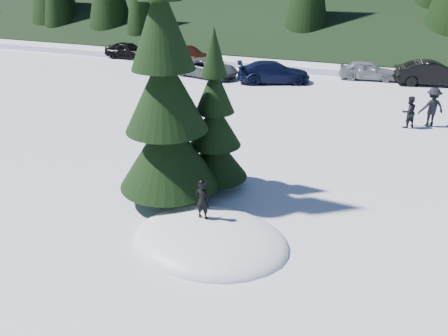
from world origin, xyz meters
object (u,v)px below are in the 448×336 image
at_px(child_skier, 202,200).
at_px(car_1, 187,56).
at_px(adult_2, 432,107).
at_px(car_3, 273,72).
at_px(car_2, 207,68).
at_px(spruce_short, 215,129).
at_px(car_4, 367,70).
at_px(car_5, 433,73).
at_px(spruce_tall, 166,101).
at_px(car_0, 128,50).
at_px(adult_0, 409,112).

distance_m(child_skier, car_1, 24.06).
distance_m(adult_2, car_3, 10.97).
relative_size(car_2, car_3, 0.95).
bearing_deg(spruce_short, car_4, 79.98).
bearing_deg(car_3, car_5, -94.45).
distance_m(spruce_short, car_4, 18.94).
relative_size(spruce_tall, car_1, 2.05).
bearing_deg(car_0, car_4, -90.65).
relative_size(spruce_tall, adult_0, 5.65).
height_order(spruce_tall, adult_0, spruce_tall).
distance_m(car_3, car_4, 6.52).
height_order(adult_0, car_2, adult_0).
relative_size(spruce_short, car_5, 1.17).
bearing_deg(spruce_short, adult_0, 56.47).
bearing_deg(car_4, car_2, 99.84).
bearing_deg(car_3, spruce_short, 166.00).
distance_m(car_2, car_3, 4.72).
bearing_deg(car_4, spruce_short, 161.92).
xyz_separation_m(spruce_short, car_3, (-2.38, 15.37, -1.41)).
height_order(adult_0, car_4, adult_0).
distance_m(child_skier, car_0, 27.56).
distance_m(car_0, car_3, 14.13).
relative_size(child_skier, adult_2, 0.60).
xyz_separation_m(adult_0, adult_2, (0.99, 0.62, 0.17)).
relative_size(car_0, car_3, 0.83).
height_order(adult_2, car_4, adult_2).
distance_m(car_0, car_2, 9.70).
distance_m(car_1, car_4, 13.60).
distance_m(spruce_short, child_skier, 3.12).
bearing_deg(spruce_tall, adult_2, 54.21).
distance_m(spruce_tall, car_2, 17.93).
bearing_deg(adult_2, child_skier, 35.84).
xyz_separation_m(spruce_tall, car_3, (-1.38, 16.77, -2.63)).
xyz_separation_m(adult_0, car_0, (-22.09, 9.87, -0.09)).
bearing_deg(car_2, child_skier, -142.22).
bearing_deg(spruce_tall, car_5, 67.38).
bearing_deg(car_4, spruce_tall, 159.84).
bearing_deg(car_1, adult_2, -97.95).
height_order(spruce_tall, spruce_short, spruce_tall).
xyz_separation_m(child_skier, car_1, (-11.12, 21.33, -0.35)).
xyz_separation_m(child_skier, car_3, (-3.19, 18.19, -0.35)).
bearing_deg(car_3, car_4, -83.14).
bearing_deg(child_skier, adult_2, -114.24).
bearing_deg(adult_0, child_skier, 24.06).
bearing_deg(car_3, car_1, 45.57).
bearing_deg(car_2, car_0, 81.39).
xyz_separation_m(car_0, car_5, (23.37, -0.40, 0.08)).
height_order(adult_2, car_3, adult_2).
bearing_deg(spruce_short, child_skier, -73.90).
bearing_deg(car_2, car_5, -62.81).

